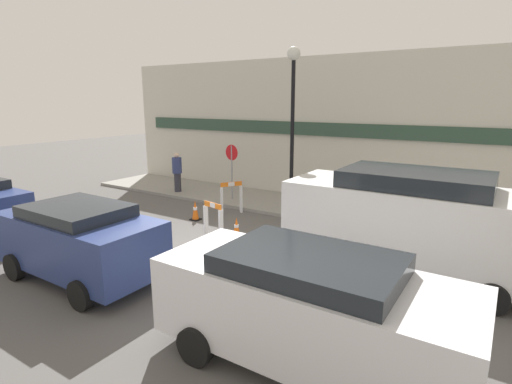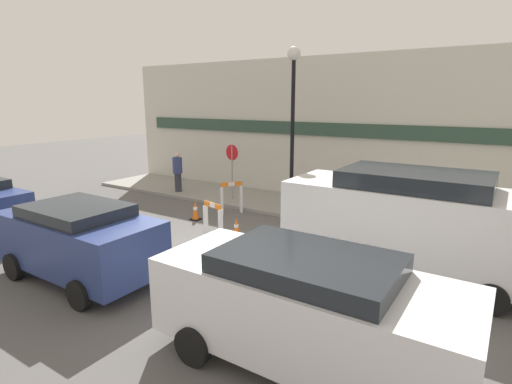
{
  "view_description": "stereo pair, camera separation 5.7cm",
  "coord_description": "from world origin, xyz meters",
  "px_view_note": "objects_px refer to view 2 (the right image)",
  "views": [
    {
      "loc": [
        6.97,
        -6.86,
        3.88
      ],
      "look_at": [
        0.2,
        3.62,
        1.0
      ],
      "focal_mm": 28.0,
      "sensor_mm": 36.0,
      "label": 1
    },
    {
      "loc": [
        7.02,
        -6.83,
        3.88
      ],
      "look_at": [
        0.2,
        3.62,
        1.0
      ],
      "focal_mm": 28.0,
      "sensor_mm": 36.0,
      "label": 2
    }
  ],
  "objects_px": {
    "stop_sign": "(232,163)",
    "work_van": "(411,219)",
    "person_pedestrian": "(178,171)",
    "person_worker": "(319,201)",
    "parked_car_1": "(79,237)",
    "streetlamp_post": "(293,109)",
    "parked_car_2": "(306,304)"
  },
  "relations": [
    {
      "from": "stop_sign",
      "to": "work_van",
      "type": "distance_m",
      "value": 7.97
    },
    {
      "from": "parked_car_1",
      "to": "parked_car_2",
      "type": "distance_m",
      "value": 5.49
    },
    {
      "from": "person_pedestrian",
      "to": "stop_sign",
      "type": "bearing_deg",
      "value": -155.17
    },
    {
      "from": "stop_sign",
      "to": "parked_car_2",
      "type": "distance_m",
      "value": 10.05
    },
    {
      "from": "streetlamp_post",
      "to": "person_pedestrian",
      "type": "relative_size",
      "value": 3.31
    },
    {
      "from": "stop_sign",
      "to": "parked_car_2",
      "type": "xyz_separation_m",
      "value": [
        6.79,
        -7.39,
        -0.54
      ]
    },
    {
      "from": "person_worker",
      "to": "work_van",
      "type": "relative_size",
      "value": 0.31
    },
    {
      "from": "person_worker",
      "to": "parked_car_1",
      "type": "height_order",
      "value": "person_worker"
    },
    {
      "from": "person_worker",
      "to": "parked_car_2",
      "type": "xyz_separation_m",
      "value": [
        2.44,
        -5.86,
        0.04
      ]
    },
    {
      "from": "stop_sign",
      "to": "parked_car_1",
      "type": "bearing_deg",
      "value": 106.0
    },
    {
      "from": "parked_car_1",
      "to": "person_worker",
      "type": "bearing_deg",
      "value": 62.51
    },
    {
      "from": "person_worker",
      "to": "person_pedestrian",
      "type": "xyz_separation_m",
      "value": [
        -7.01,
        1.31,
        0.04
      ]
    },
    {
      "from": "parked_car_1",
      "to": "parked_car_2",
      "type": "xyz_separation_m",
      "value": [
        5.49,
        -0.0,
        0.04
      ]
    },
    {
      "from": "person_pedestrian",
      "to": "parked_car_1",
      "type": "distance_m",
      "value": 8.19
    },
    {
      "from": "parked_car_1",
      "to": "stop_sign",
      "type": "bearing_deg",
      "value": 99.94
    },
    {
      "from": "stop_sign",
      "to": "person_pedestrian",
      "type": "height_order",
      "value": "stop_sign"
    },
    {
      "from": "parked_car_1",
      "to": "work_van",
      "type": "xyz_separation_m",
      "value": [
        6.01,
        4.21,
        0.34
      ]
    },
    {
      "from": "stop_sign",
      "to": "work_van",
      "type": "xyz_separation_m",
      "value": [
        7.3,
        -3.18,
        -0.24
      ]
    },
    {
      "from": "person_worker",
      "to": "stop_sign",
      "type": "bearing_deg",
      "value": -37.99
    },
    {
      "from": "parked_car_1",
      "to": "work_van",
      "type": "height_order",
      "value": "work_van"
    },
    {
      "from": "streetlamp_post",
      "to": "parked_car_1",
      "type": "distance_m",
      "value": 7.72
    },
    {
      "from": "stop_sign",
      "to": "parked_car_2",
      "type": "height_order",
      "value": "stop_sign"
    },
    {
      "from": "streetlamp_post",
      "to": "work_van",
      "type": "distance_m",
      "value": 5.88
    },
    {
      "from": "streetlamp_post",
      "to": "person_pedestrian",
      "type": "xyz_separation_m",
      "value": [
        -5.4,
        0.06,
        -2.61
      ]
    },
    {
      "from": "person_worker",
      "to": "parked_car_2",
      "type": "relative_size",
      "value": 0.38
    },
    {
      "from": "streetlamp_post",
      "to": "parked_car_1",
      "type": "height_order",
      "value": "streetlamp_post"
    },
    {
      "from": "stop_sign",
      "to": "parked_car_1",
      "type": "relative_size",
      "value": 0.54
    },
    {
      "from": "parked_car_2",
      "to": "streetlamp_post",
      "type": "bearing_deg",
      "value": 119.71
    },
    {
      "from": "person_pedestrian",
      "to": "parked_car_1",
      "type": "xyz_separation_m",
      "value": [
        3.96,
        -7.17,
        -0.03
      ]
    },
    {
      "from": "stop_sign",
      "to": "person_worker",
      "type": "bearing_deg",
      "value": 166.64
    },
    {
      "from": "person_worker",
      "to": "parked_car_1",
      "type": "xyz_separation_m",
      "value": [
        -3.05,
        -5.86,
        0.0
      ]
    },
    {
      "from": "stop_sign",
      "to": "parked_car_1",
      "type": "distance_m",
      "value": 7.53
    }
  ]
}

